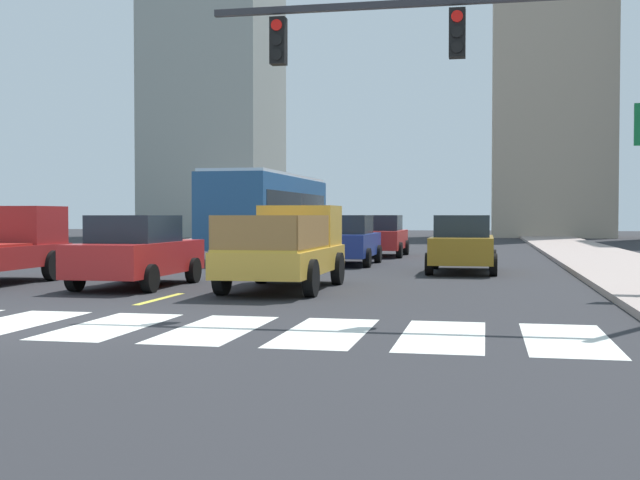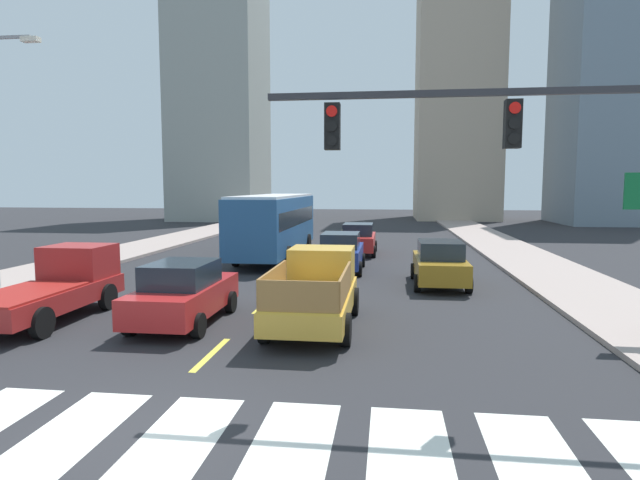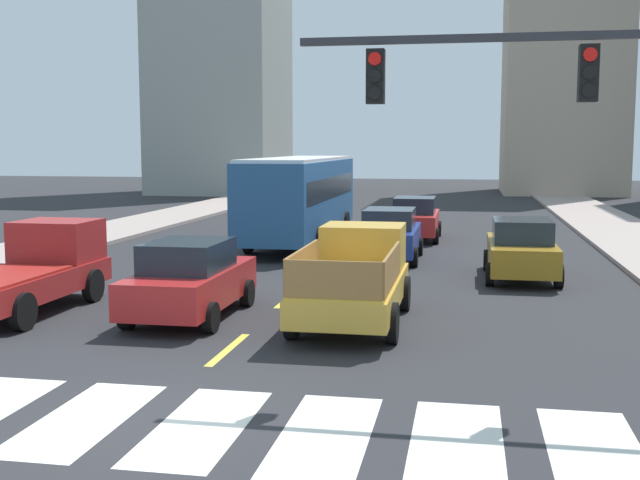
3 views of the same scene
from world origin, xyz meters
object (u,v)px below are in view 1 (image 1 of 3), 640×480
city_bus (269,209)px  sedan_near_left (462,244)px  sedan_near_right (137,251)px  sedan_far (347,240)px  pickup_stakebed (288,248)px  sedan_mid (381,236)px  traffic_signal_gantry (520,71)px

city_bus → sedan_near_left: (7.83, -6.74, -1.09)m
sedan_near_right → sedan_far: size_ratio=1.00×
pickup_stakebed → sedan_near_left: size_ratio=1.18×
sedan_near_right → sedan_mid: size_ratio=1.00×
sedan_near_left → traffic_signal_gantry: size_ratio=0.55×
pickup_stakebed → sedan_near_right: (-3.62, -0.48, -0.08)m
traffic_signal_gantry → sedan_near_right: bearing=155.9°
city_bus → sedan_far: size_ratio=2.45×
sedan_near_right → pickup_stakebed: bearing=6.4°
sedan_mid → sedan_near_left: 9.69m
sedan_near_right → traffic_signal_gantry: bearing=-25.3°
sedan_mid → sedan_near_left: size_ratio=1.00×
city_bus → sedan_near_right: (0.32, -13.31, -1.09)m
city_bus → sedan_near_left: size_ratio=2.45×
pickup_stakebed → city_bus: 13.45m
pickup_stakebed → sedan_far: size_ratio=1.18×
city_bus → sedan_far: (3.80, -3.75, -1.09)m
traffic_signal_gantry → city_bus: bearing=117.8°
sedan_far → sedan_near_left: bearing=-36.8°
pickup_stakebed → sedan_mid: size_ratio=1.18×
sedan_far → sedan_near_left: size_ratio=1.00×
sedan_near_left → sedan_mid: bearing=111.1°
sedan_near_right → sedan_far: bearing=68.8°
city_bus → traffic_signal_gantry: (9.06, -17.22, 2.21)m
pickup_stakebed → sedan_near_right: size_ratio=1.18×
sedan_mid → sedan_far: bearing=-94.2°
pickup_stakebed → sedan_near_left: 7.22m
sedan_far → traffic_signal_gantry: size_ratio=0.55×
pickup_stakebed → city_bus: (-3.94, 12.82, 1.02)m
sedan_near_right → sedan_mid: (3.91, 15.56, 0.00)m
pickup_stakebed → sedan_far: pickup_stakebed is taller
sedan_far → sedan_near_right: bearing=-110.1°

